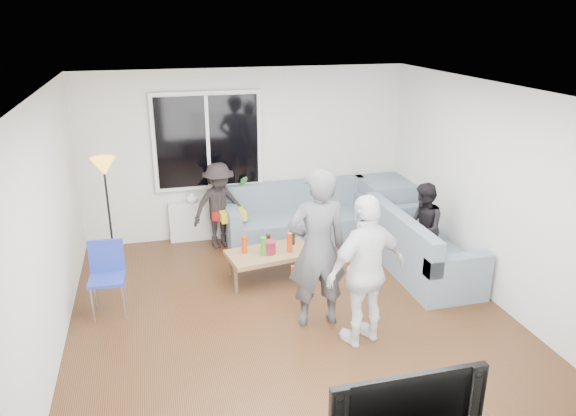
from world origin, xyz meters
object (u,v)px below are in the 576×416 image
object	(u,v)px
side_chair	(107,280)
player_right	(366,271)
floor_lamp	(109,214)
television	(401,404)
player_left	(317,249)
spectator_right	(423,228)
spectator_back	(219,206)
sofa_back_section	(300,213)
coffee_table	(270,266)
sofa_right_section	(422,242)

from	to	relation	value
side_chair	player_right	xyz separation A→B (m)	(2.67, -1.28, 0.40)
floor_lamp	television	world-z (taller)	floor_lamp
player_left	television	distance (m)	2.38
spectator_right	spectator_back	world-z (taller)	spectator_back
player_left	player_right	world-z (taller)	player_left
floor_lamp	sofa_back_section	bearing A→B (deg)	6.47
player_right	player_left	bearing A→B (deg)	-68.57
spectator_right	player_right	bearing A→B (deg)	-27.17
coffee_table	player_right	xyz separation A→B (m)	(0.65, -1.65, 0.63)
floor_lamp	player_left	size ratio (longest dim) A/B	0.85
player_left	spectator_right	distance (m)	2.02
television	coffee_table	bearing A→B (deg)	92.29
sofa_back_section	player_right	xyz separation A→B (m)	(-0.10, -2.88, 0.40)
sofa_back_section	spectator_right	size ratio (longest dim) A/B	1.85
sofa_back_section	coffee_table	xyz separation A→B (m)	(-0.75, -1.23, -0.22)
sofa_right_section	player_left	size ratio (longest dim) A/B	1.09
sofa_back_section	television	size ratio (longest dim) A/B	2.04
spectator_right	spectator_back	xyz separation A→B (m)	(-2.54, 1.51, 0.03)
coffee_table	side_chair	world-z (taller)	side_chair
sofa_back_section	television	bearing A→B (deg)	-97.32
sofa_back_section	player_right	bearing A→B (deg)	-92.03
floor_lamp	player_right	world-z (taller)	player_right
sofa_right_section	coffee_table	distance (m)	2.08
player_right	spectator_right	world-z (taller)	player_right
sofa_back_section	television	world-z (taller)	television
side_chair	player_right	bearing A→B (deg)	-22.69
player_right	spectator_back	bearing A→B (deg)	-85.32
player_left	television	world-z (taller)	player_left
side_chair	floor_lamp	distance (m)	1.33
side_chair	floor_lamp	size ratio (longest dim) A/B	0.55
television	player_right	bearing A→B (deg)	74.89
floor_lamp	television	xyz separation A→B (m)	(2.16, -4.46, -0.02)
sofa_right_section	player_right	size ratio (longest dim) A/B	1.21
coffee_table	player_left	bearing A→B (deg)	-76.82
floor_lamp	player_right	size ratio (longest dim) A/B	0.94
sofa_back_section	spectator_back	xyz separation A→B (m)	(-1.24, 0.03, 0.23)
coffee_table	spectator_back	world-z (taller)	spectator_back
sofa_back_section	television	distance (m)	4.82
player_left	coffee_table	bearing A→B (deg)	-74.87
side_chair	player_right	distance (m)	2.99
television	spectator_back	bearing A→B (deg)	97.47
spectator_right	floor_lamp	bearing A→B (deg)	-88.20
sofa_right_section	floor_lamp	size ratio (longest dim) A/B	1.28
coffee_table	player_right	bearing A→B (deg)	-68.39
sofa_right_section	spectator_right	distance (m)	0.20
player_left	player_right	size ratio (longest dim) A/B	1.10
spectator_right	television	bearing A→B (deg)	-12.34
floor_lamp	player_right	distance (m)	3.70
sofa_right_section	floor_lamp	xyz separation A→B (m)	(-4.07, 1.18, 0.36)
spectator_back	television	world-z (taller)	spectator_back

